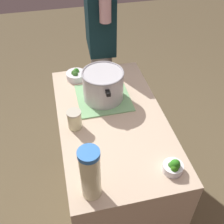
% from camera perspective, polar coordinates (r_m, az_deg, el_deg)
% --- Properties ---
extents(ground_plane, '(8.00, 8.00, 0.00)m').
position_cam_1_polar(ground_plane, '(2.38, 0.00, -17.51)').
color(ground_plane, brown).
extents(counter_slab, '(1.11, 0.62, 0.92)m').
position_cam_1_polar(counter_slab, '(1.99, 0.00, -10.87)').
color(counter_slab, '#C4AC91').
rests_on(counter_slab, ground_plane).
extents(dish_cloth, '(0.33, 0.33, 0.01)m').
position_cam_1_polar(dish_cloth, '(1.79, -1.76, 2.93)').
color(dish_cloth, '#7CB67A').
rests_on(dish_cloth, counter_slab).
extents(cooking_pot, '(0.33, 0.26, 0.19)m').
position_cam_1_polar(cooking_pot, '(1.72, -1.83, 5.57)').
color(cooking_pot, '#B7B7BC').
rests_on(cooking_pot, dish_cloth).
extents(lemonade_pitcher, '(0.09, 0.09, 0.29)m').
position_cam_1_polar(lemonade_pitcher, '(1.22, -4.45, -12.42)').
color(lemonade_pitcher, beige).
rests_on(lemonade_pitcher, counter_slab).
extents(mason_jar, '(0.08, 0.08, 0.11)m').
position_cam_1_polar(mason_jar, '(1.57, -7.66, -1.53)').
color(mason_jar, beige).
rests_on(mason_jar, counter_slab).
extents(broccoli_bowl_front, '(0.13, 0.13, 0.07)m').
position_cam_1_polar(broccoli_bowl_front, '(1.96, -7.39, 7.48)').
color(broccoli_bowl_front, silver).
rests_on(broccoli_bowl_front, counter_slab).
extents(broccoli_bowl_center, '(0.10, 0.10, 0.08)m').
position_cam_1_polar(broccoli_bowl_center, '(1.41, 12.39, -10.90)').
color(broccoli_bowl_center, silver).
rests_on(broccoli_bowl_center, counter_slab).
extents(person_cook, '(0.50, 0.22, 1.73)m').
position_cam_1_polar(person_cook, '(2.30, -2.36, 13.90)').
color(person_cook, gray).
rests_on(person_cook, ground_plane).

